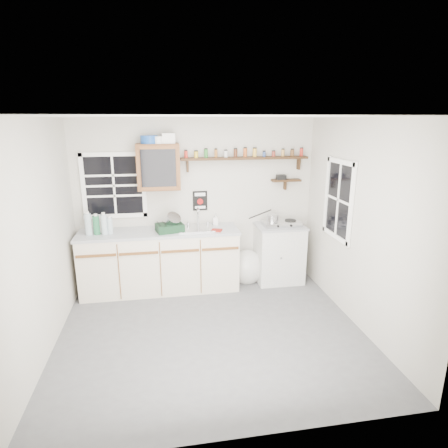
{
  "coord_description": "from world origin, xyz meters",
  "views": [
    {
      "loc": [
        -0.52,
        -3.98,
        2.47
      ],
      "look_at": [
        0.24,
        0.55,
        1.19
      ],
      "focal_mm": 30.0,
      "sensor_mm": 36.0,
      "label": 1
    }
  ],
  "objects_px": {
    "main_cabinet": "(160,260)",
    "dish_rack": "(171,225)",
    "right_cabinet": "(279,253)",
    "hotplate": "(281,223)",
    "upper_cabinet": "(158,167)",
    "spice_shelf": "(245,157)"
  },
  "relations": [
    {
      "from": "upper_cabinet",
      "to": "hotplate",
      "type": "xyz_separation_m",
      "value": [
        1.81,
        -0.14,
        -0.88
      ]
    },
    {
      "from": "right_cabinet",
      "to": "spice_shelf",
      "type": "relative_size",
      "value": 0.48
    },
    {
      "from": "right_cabinet",
      "to": "spice_shelf",
      "type": "height_order",
      "value": "spice_shelf"
    },
    {
      "from": "right_cabinet",
      "to": "upper_cabinet",
      "type": "xyz_separation_m",
      "value": [
        -1.8,
        0.12,
        1.37
      ]
    },
    {
      "from": "main_cabinet",
      "to": "spice_shelf",
      "type": "bearing_deg",
      "value": 9.27
    },
    {
      "from": "main_cabinet",
      "to": "upper_cabinet",
      "type": "distance_m",
      "value": 1.37
    },
    {
      "from": "right_cabinet",
      "to": "upper_cabinet",
      "type": "distance_m",
      "value": 2.26
    },
    {
      "from": "right_cabinet",
      "to": "hotplate",
      "type": "relative_size",
      "value": 1.59
    },
    {
      "from": "upper_cabinet",
      "to": "hotplate",
      "type": "height_order",
      "value": "upper_cabinet"
    },
    {
      "from": "right_cabinet",
      "to": "spice_shelf",
      "type": "xyz_separation_m",
      "value": [
        -0.53,
        0.19,
        1.48
      ]
    },
    {
      "from": "dish_rack",
      "to": "upper_cabinet",
      "type": "bearing_deg",
      "value": 111.13
    },
    {
      "from": "spice_shelf",
      "to": "dish_rack",
      "type": "bearing_deg",
      "value": -166.5
    },
    {
      "from": "main_cabinet",
      "to": "dish_rack",
      "type": "bearing_deg",
      "value": -19.37
    },
    {
      "from": "main_cabinet",
      "to": "dish_rack",
      "type": "xyz_separation_m",
      "value": [
        0.17,
        -0.06,
        0.55
      ]
    },
    {
      "from": "spice_shelf",
      "to": "dish_rack",
      "type": "xyz_separation_m",
      "value": [
        -1.13,
        -0.27,
        -0.92
      ]
    },
    {
      "from": "main_cabinet",
      "to": "right_cabinet",
      "type": "distance_m",
      "value": 1.84
    },
    {
      "from": "spice_shelf",
      "to": "dish_rack",
      "type": "relative_size",
      "value": 4.46
    },
    {
      "from": "upper_cabinet",
      "to": "hotplate",
      "type": "relative_size",
      "value": 1.13
    },
    {
      "from": "main_cabinet",
      "to": "upper_cabinet",
      "type": "height_order",
      "value": "upper_cabinet"
    },
    {
      "from": "main_cabinet",
      "to": "upper_cabinet",
      "type": "bearing_deg",
      "value": 76.32
    },
    {
      "from": "right_cabinet",
      "to": "dish_rack",
      "type": "xyz_separation_m",
      "value": [
        -1.67,
        -0.08,
        0.55
      ]
    },
    {
      "from": "main_cabinet",
      "to": "hotplate",
      "type": "distance_m",
      "value": 1.91
    }
  ]
}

